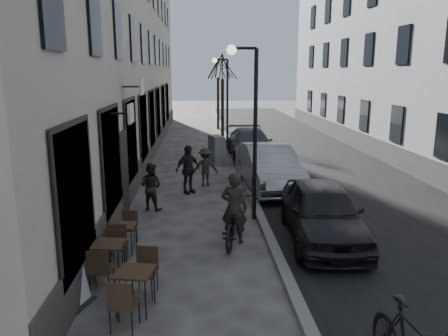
{
  "coord_description": "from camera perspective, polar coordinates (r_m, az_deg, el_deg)",
  "views": [
    {
      "loc": [
        -1.66,
        -6.5,
        4.37
      ],
      "look_at": [
        -0.97,
        5.06,
        1.8
      ],
      "focal_mm": 35.0,
      "sensor_mm": 36.0,
      "label": 1
    }
  ],
  "objects": [
    {
      "name": "utility_cabinet",
      "position": [
        20.74,
        -1.01,
        2.33
      ],
      "size": [
        0.78,
        1.05,
        1.4
      ],
      "primitive_type": "cube",
      "rotation": [
        0.0,
        0.0,
        0.32
      ],
      "color": "slate",
      "rests_on": "ground"
    },
    {
      "name": "tree_far",
      "position": [
        33.53,
        -0.79,
        13.03
      ],
      "size": [
        2.4,
        2.4,
        5.7
      ],
      "color": "black",
      "rests_on": "ground"
    },
    {
      "name": "car_mid",
      "position": [
        16.61,
        5.86,
        0.14
      ],
      "size": [
        2.13,
        5.13,
        1.65
      ],
      "primitive_type": "imported",
      "rotation": [
        0.0,
        0.0,
        0.08
      ],
      "color": "gray",
      "rests_on": "ground"
    },
    {
      "name": "car_far",
      "position": [
        22.31,
        3.46,
        3.15
      ],
      "size": [
        2.2,
        5.16,
        1.48
      ],
      "primitive_type": "imported",
      "rotation": [
        0.0,
        0.0,
        0.03
      ],
      "color": "#34373E",
      "rests_on": "ground"
    },
    {
      "name": "bicycle",
      "position": [
        11.39,
        1.33,
        -6.97
      ],
      "size": [
        1.28,
        2.3,
        1.14
      ],
      "primitive_type": "imported",
      "rotation": [
        0.0,
        0.0,
        2.89
      ],
      "color": "black",
      "rests_on": "ground"
    },
    {
      "name": "bistro_set_a",
      "position": [
        8.49,
        -11.52,
        -14.93
      ],
      "size": [
        0.77,
        1.68,
        0.96
      ],
      "rotation": [
        0.0,
        0.0,
        -0.18
      ],
      "color": "black",
      "rests_on": "ground"
    },
    {
      "name": "bistro_set_b",
      "position": [
        9.85,
        -14.81,
        -11.16
      ],
      "size": [
        0.69,
        1.62,
        0.95
      ],
      "rotation": [
        0.0,
        0.0,
        -0.07
      ],
      "color": "black",
      "rests_on": "ground"
    },
    {
      "name": "streetlamp_far",
      "position": [
        24.57,
        0.04,
        9.71
      ],
      "size": [
        0.9,
        0.28,
        5.09
      ],
      "color": "black",
      "rests_on": "ground"
    },
    {
      "name": "pedestrian_far",
      "position": [
        15.87,
        -4.74,
        -0.17
      ],
      "size": [
        1.09,
        0.98,
        1.79
      ],
      "primitive_type": "imported",
      "rotation": [
        0.0,
        0.0,
        0.66
      ],
      "color": "black",
      "rests_on": "ground"
    },
    {
      "name": "car_near",
      "position": [
        11.77,
        12.72,
        -5.59
      ],
      "size": [
        2.15,
        4.67,
        1.55
      ],
      "primitive_type": "imported",
      "rotation": [
        0.0,
        0.0,
        -0.07
      ],
      "color": "black",
      "rests_on": "ground"
    },
    {
      "name": "kerb",
      "position": [
        22.98,
        1.27,
        1.72
      ],
      "size": [
        0.25,
        60.0,
        0.12
      ],
      "primitive_type": "cube",
      "color": "#66635F",
      "rests_on": "ground"
    },
    {
      "name": "tree_near",
      "position": [
        27.54,
        -0.19,
        13.14
      ],
      "size": [
        2.4,
        2.4,
        5.7
      ],
      "color": "black",
      "rests_on": "ground"
    },
    {
      "name": "ground",
      "position": [
        8.0,
        9.74,
        -20.79
      ],
      "size": [
        120.0,
        120.0,
        0.0
      ],
      "primitive_type": "plane",
      "color": "#3D3A37",
      "rests_on": "ground"
    },
    {
      "name": "pedestrian_mid",
      "position": [
        16.9,
        -2.44,
        0.15
      ],
      "size": [
        1.01,
        0.63,
        1.51
      ],
      "primitive_type": "imported",
      "rotation": [
        0.0,
        0.0,
        3.07
      ],
      "color": "#2B2825",
      "rests_on": "ground"
    },
    {
      "name": "streetlamp_near",
      "position": [
        12.64,
        3.36,
        7.01
      ],
      "size": [
        0.9,
        0.28,
        5.09
      ],
      "color": "black",
      "rests_on": "ground"
    },
    {
      "name": "road",
      "position": [
        23.57,
        10.15,
        1.65
      ],
      "size": [
        7.3,
        60.0,
        0.0
      ],
      "primitive_type": "cube",
      "color": "black",
      "rests_on": "ground"
    },
    {
      "name": "cyclist_rider",
      "position": [
        11.27,
        1.34,
        -5.23
      ],
      "size": [
        0.77,
        0.6,
        1.87
      ],
      "primitive_type": "imported",
      "rotation": [
        0.0,
        0.0,
        2.89
      ],
      "color": "black",
      "rests_on": "ground"
    },
    {
      "name": "bistro_set_c",
      "position": [
        11.08,
        -12.97,
        -8.6
      ],
      "size": [
        0.63,
        1.47,
        0.85
      ],
      "rotation": [
        0.0,
        0.0,
        -0.08
      ],
      "color": "black",
      "rests_on": "ground"
    },
    {
      "name": "sign_board",
      "position": [
        8.98,
        -18.85,
        -14.13
      ],
      "size": [
        0.57,
        0.7,
        1.1
      ],
      "rotation": [
        0.0,
        0.0,
        -0.35
      ],
      "color": "black",
      "rests_on": "ground"
    },
    {
      "name": "pedestrian_near",
      "position": [
        14.16,
        -9.52,
        -2.39
      ],
      "size": [
        0.92,
        0.83,
        1.54
      ],
      "primitive_type": "imported",
      "rotation": [
        0.0,
        0.0,
        2.74
      ],
      "color": "black",
      "rests_on": "ground"
    }
  ]
}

